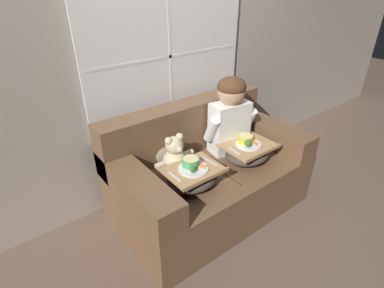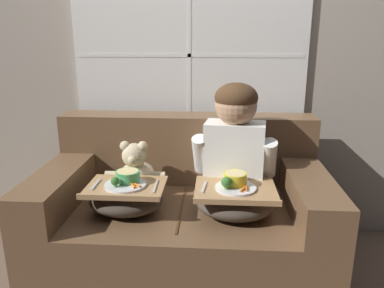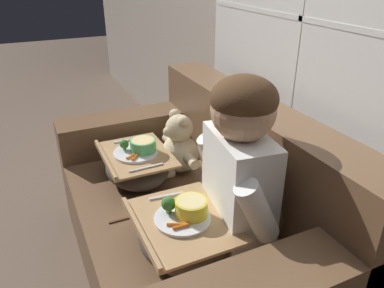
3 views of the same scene
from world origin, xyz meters
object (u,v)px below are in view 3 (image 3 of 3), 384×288
Objects in this scene: throw_pillow_behind_teddy at (211,138)px; child_figure at (240,155)px; couch at (196,221)px; teddy_bear at (179,147)px; throw_pillow_behind_child at (276,192)px; lap_tray_teddy at (137,165)px; lap_tray_child at (183,234)px.

throw_pillow_behind_teddy is 0.45× the size of child_figure.
teddy_bear is at bearing 172.58° from couch.
child_figure is (0.29, 0.04, 0.50)m from couch.
teddy_bear is at bearing -161.79° from throw_pillow_behind_child.
throw_pillow_behind_teddy is at bearing 90.02° from lap_tray_teddy.
lap_tray_child is (0.58, -0.42, -0.07)m from throw_pillow_behind_teddy.
lap_tray_child is (-0.00, -0.24, -0.29)m from child_figure.
throw_pillow_behind_teddy is 0.19m from teddy_bear.
couch is at bearing 33.63° from lap_tray_teddy.
throw_pillow_behind_child is 0.94× the size of teddy_bear.
child_figure is 1.88× the size of teddy_bear.
child_figure is at bearing 0.34° from teddy_bear.
teddy_bear is 0.63m from lap_tray_child.
lap_tray_child is (0.58, -0.23, -0.06)m from teddy_bear.
throw_pillow_behind_child is at bearing 38.24° from couch.
lap_tray_teddy is (-0.58, 0.00, 0.00)m from lap_tray_child.
throw_pillow_behind_child is 0.80× the size of lap_tray_child.
couch reaches higher than throw_pillow_behind_teddy.
teddy_bear is (-0.58, -0.19, -0.01)m from throw_pillow_behind_child.
child_figure is (-0.00, -0.19, 0.22)m from throw_pillow_behind_child.
couch reaches higher than throw_pillow_behind_child.
throw_pillow_behind_teddy is (-0.29, 0.23, 0.28)m from couch.
teddy_bear reaches higher than throw_pillow_behind_child.
child_figure reaches higher than lap_tray_teddy.
throw_pillow_behind_teddy reaches higher than lap_tray_child.
throw_pillow_behind_child reaches higher than lap_tray_teddy.
lap_tray_child is at bearing -90.08° from throw_pillow_behind_child.
teddy_bear is (-0.58, -0.00, -0.23)m from child_figure.
throw_pillow_behind_teddy is at bearing 162.09° from child_figure.
throw_pillow_behind_teddy is at bearing 143.95° from lap_tray_child.
throw_pillow_behind_child is 0.58m from throw_pillow_behind_teddy.
child_figure reaches higher than couch.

